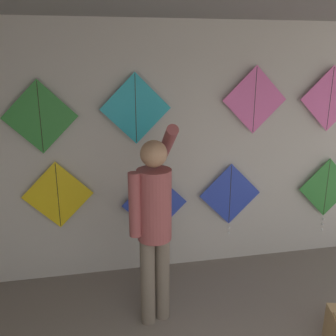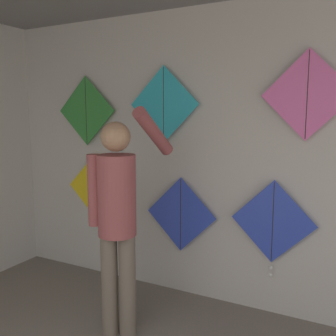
# 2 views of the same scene
# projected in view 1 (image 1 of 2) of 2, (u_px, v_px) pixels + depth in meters

# --- Properties ---
(back_panel) EXTENTS (5.92, 0.06, 2.80)m
(back_panel) POSITION_uv_depth(u_px,v_px,m) (195.00, 151.00, 4.24)
(back_panel) COLOR beige
(back_panel) RESTS_ON ground
(shopkeeper) EXTENTS (0.46, 0.71, 1.88)m
(shopkeeper) POSITION_uv_depth(u_px,v_px,m) (154.00, 217.00, 3.32)
(shopkeeper) COLOR #726656
(shopkeeper) RESTS_ON ground
(kite_0) EXTENTS (0.75, 0.01, 0.75)m
(kite_0) POSITION_uv_depth(u_px,v_px,m) (58.00, 195.00, 3.98)
(kite_0) COLOR yellow
(kite_1) EXTENTS (0.75, 0.01, 0.75)m
(kite_1) POSITION_uv_depth(u_px,v_px,m) (155.00, 204.00, 4.22)
(kite_1) COLOR blue
(kite_2) EXTENTS (0.75, 0.04, 0.88)m
(kite_2) POSITION_uv_depth(u_px,v_px,m) (230.00, 196.00, 4.38)
(kite_2) COLOR blue
(kite_3) EXTENTS (0.75, 0.04, 0.95)m
(kite_3) POSITION_uv_depth(u_px,v_px,m) (326.00, 190.00, 4.62)
(kite_3) COLOR #338C38
(kite_4) EXTENTS (0.75, 0.01, 0.75)m
(kite_4) POSITION_uv_depth(u_px,v_px,m) (40.00, 117.00, 3.72)
(kite_4) COLOR #338C38
(kite_5) EXTENTS (0.75, 0.01, 0.75)m
(kite_5) POSITION_uv_depth(u_px,v_px,m) (136.00, 109.00, 3.88)
(kite_5) COLOR #28B2C6
(kite_6) EXTENTS (0.75, 0.01, 0.75)m
(kite_6) POSITION_uv_depth(u_px,v_px,m) (255.00, 100.00, 4.11)
(kite_6) COLOR pink
(kite_7) EXTENTS (0.75, 0.01, 0.75)m
(kite_7) POSITION_uv_depth(u_px,v_px,m) (330.00, 99.00, 4.29)
(kite_7) COLOR pink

